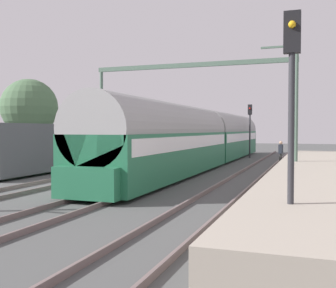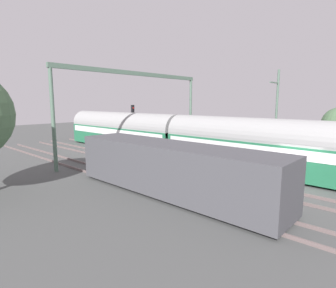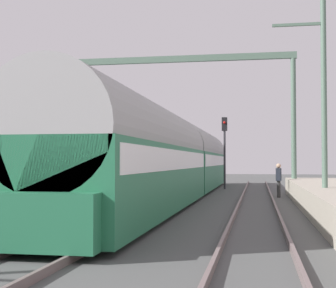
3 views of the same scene
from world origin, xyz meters
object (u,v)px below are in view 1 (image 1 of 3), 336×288
Objects in this scene: passenger_train at (205,137)px; freight_car at (56,146)px; catenary_gantry at (191,87)px; railway_signal_near at (292,96)px; railway_signal_far at (250,124)px; person_crossing at (281,151)px.

passenger_train reaches higher than freight_car.
passenger_train is 1.99× the size of catenary_gantry.
catenary_gantry reaches higher than railway_signal_near.
railway_signal_near is 28.18m from railway_signal_far.
railway_signal_near reaches higher than passenger_train.
passenger_train is at bearing 109.54° from railway_signal_near.
catenary_gantry is at bearing 57.99° from freight_car.
person_crossing is 20.67m from railway_signal_near.
freight_car is (-8.05, -6.44, -0.50)m from passenger_train.
railway_signal_near is at bearing -68.51° from catenary_gantry.
freight_car is 12.22m from catenary_gantry.
catenary_gantry reaches higher than freight_car.
catenary_gantry is (-7.13, 1.94, 4.87)m from person_crossing.
railway_signal_near is at bearing -165.54° from person_crossing.
freight_car is 7.51× the size of person_crossing.
person_crossing is 0.36× the size of railway_signal_far.
passenger_train is 6.46× the size of railway_signal_near.
railway_signal_far reaches higher than person_crossing.
railway_signal_near is 24.23m from catenary_gantry.
railway_signal_far is at bearing 77.37° from passenger_train.
freight_car is 2.73× the size of railway_signal_far.
passenger_train is at bearing -57.98° from catenary_gantry.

